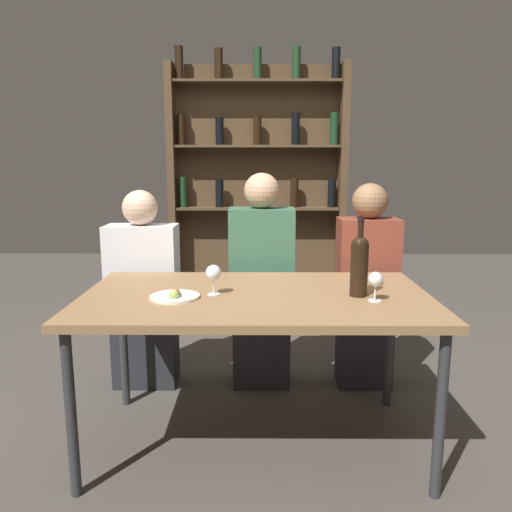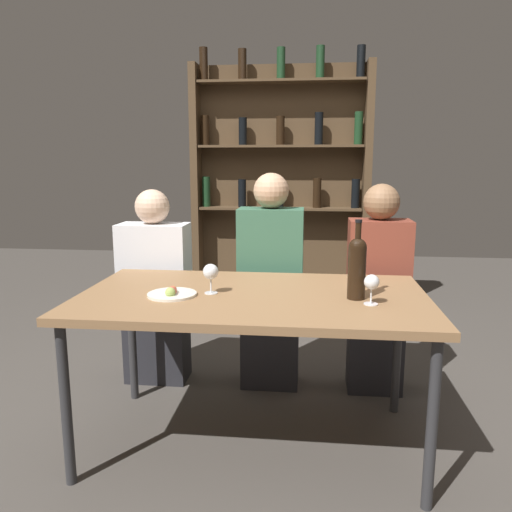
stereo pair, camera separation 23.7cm
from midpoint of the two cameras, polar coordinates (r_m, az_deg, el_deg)
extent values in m
plane|color=#47423D|center=(2.57, -2.84, -20.56)|extent=(10.00, 10.00, 0.00)
cube|color=olive|center=(2.28, -3.01, -4.81)|extent=(1.58, 0.90, 0.04)
cylinder|color=#2D2D30|center=(2.23, -23.43, -16.38)|extent=(0.04, 0.04, 0.71)
cylinder|color=#2D2D30|center=(2.14, 17.26, -17.12)|extent=(0.04, 0.04, 0.71)
cylinder|color=#2D2D30|center=(2.90, -17.23, -9.60)|extent=(0.04, 0.04, 0.71)
cylinder|color=#2D2D30|center=(2.83, 12.68, -9.86)|extent=(0.04, 0.04, 0.71)
cube|color=#4C3823|center=(4.28, -1.44, 7.03)|extent=(1.41, 0.02, 2.11)
cube|color=#4C3823|center=(4.26, -11.08, 6.81)|extent=(0.06, 0.18, 2.11)
cube|color=#4C3823|center=(4.21, 8.22, 6.86)|extent=(0.06, 0.18, 2.11)
cube|color=#4C3823|center=(4.19, -1.48, 5.47)|extent=(1.33, 0.18, 0.02)
cylinder|color=#19381E|center=(4.24, -9.97, 7.21)|extent=(0.07, 0.07, 0.25)
cylinder|color=black|center=(4.19, -5.82, 7.13)|extent=(0.07, 0.07, 0.23)
cylinder|color=black|center=(4.17, -1.45, 7.30)|extent=(0.07, 0.07, 0.25)
cylinder|color=black|center=(4.17, 2.77, 7.25)|extent=(0.07, 0.07, 0.24)
cylinder|color=black|center=(4.20, 7.06, 7.16)|extent=(0.07, 0.07, 0.24)
cube|color=#4C3823|center=(4.17, -1.51, 12.42)|extent=(1.33, 0.18, 0.02)
cylinder|color=black|center=(4.25, -10.20, 13.99)|extent=(0.07, 0.07, 0.24)
cylinder|color=black|center=(4.21, -5.85, 14.00)|extent=(0.07, 0.07, 0.22)
cylinder|color=black|center=(4.18, -1.55, 14.13)|extent=(0.07, 0.07, 0.23)
cylinder|color=black|center=(4.17, 2.87, 14.30)|extent=(0.07, 0.07, 0.25)
cylinder|color=#19381E|center=(4.21, 7.29, 14.22)|extent=(0.07, 0.07, 0.26)
cube|color=#4C3823|center=(4.22, -1.55, 19.33)|extent=(1.33, 0.18, 0.02)
cylinder|color=black|center=(4.30, -10.47, 20.87)|extent=(0.07, 0.07, 0.26)
cylinder|color=black|center=(4.25, -6.01, 20.98)|extent=(0.07, 0.07, 0.24)
cylinder|color=#19381E|center=(4.24, -1.53, 21.11)|extent=(0.07, 0.07, 0.25)
cylinder|color=#19381E|center=(4.24, 2.93, 21.13)|extent=(0.07, 0.07, 0.25)
cylinder|color=black|center=(4.27, 7.45, 20.96)|extent=(0.07, 0.07, 0.25)
cylinder|color=black|center=(2.24, 8.75, -1.72)|extent=(0.08, 0.08, 0.23)
sphere|color=black|center=(2.22, 8.84, 1.18)|extent=(0.08, 0.08, 0.08)
cylinder|color=black|center=(2.21, 8.88, 2.55)|extent=(0.03, 0.03, 0.11)
cylinder|color=black|center=(2.20, 8.92, 4.09)|extent=(0.03, 0.03, 0.01)
cylinder|color=silver|center=(2.28, -7.84, -4.38)|extent=(0.06, 0.06, 0.00)
cylinder|color=silver|center=(2.27, -7.87, -3.36)|extent=(0.01, 0.01, 0.08)
sphere|color=silver|center=(2.26, -7.91, -1.91)|extent=(0.07, 0.07, 0.07)
cylinder|color=silver|center=(2.19, 10.41, -5.08)|extent=(0.06, 0.06, 0.00)
cylinder|color=silver|center=(2.18, 10.45, -4.08)|extent=(0.01, 0.01, 0.08)
sphere|color=silver|center=(2.17, 10.50, -2.66)|extent=(0.06, 0.06, 0.06)
cylinder|color=silver|center=(2.26, -12.26, -4.60)|extent=(0.22, 0.22, 0.01)
sphere|color=#C67038|center=(2.27, -12.19, -4.07)|extent=(0.04, 0.04, 0.04)
sphere|color=#B74C3D|center=(2.24, -12.24, -4.20)|extent=(0.04, 0.04, 0.04)
sphere|color=#99B256|center=(2.21, -12.41, -4.37)|extent=(0.05, 0.05, 0.05)
cube|color=#26262B|center=(3.17, -14.61, -10.17)|extent=(0.37, 0.22, 0.45)
cube|color=white|center=(3.03, -15.04, -1.52)|extent=(0.41, 0.22, 0.52)
sphere|color=beige|center=(2.97, -15.38, 5.34)|extent=(0.20, 0.20, 0.20)
cube|color=#26262B|center=(3.06, -1.63, -10.53)|extent=(0.34, 0.22, 0.45)
cube|color=#38664C|center=(2.91, -1.69, -0.65)|extent=(0.37, 0.22, 0.62)
sphere|color=tan|center=(2.86, -1.73, 7.47)|extent=(0.20, 0.20, 0.20)
cube|color=#26262B|center=(3.11, 10.05, -10.40)|extent=(0.31, 0.22, 0.45)
cube|color=brown|center=(2.96, 10.37, -1.21)|extent=(0.35, 0.22, 0.56)
sphere|color=#8C6647|center=(2.91, 10.63, 6.20)|extent=(0.20, 0.20, 0.20)
camera|label=1|loc=(0.12, -92.86, -0.55)|focal=35.00mm
camera|label=2|loc=(0.12, 87.14, 0.55)|focal=35.00mm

